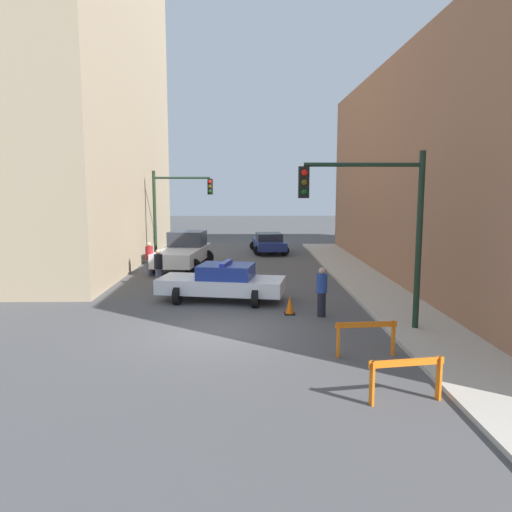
{
  "coord_description": "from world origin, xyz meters",
  "views": [
    {
      "loc": [
        0.84,
        -14.46,
        4.29
      ],
      "look_at": [
        1.24,
        5.61,
        1.5
      ],
      "focal_mm": 35.0,
      "sensor_mm": 36.0,
      "label": 1
    }
  ],
  "objects": [
    {
      "name": "building_corner_left",
      "position": [
        -12.0,
        14.0,
        12.65
      ],
      "size": [
        14.0,
        20.0,
        25.31
      ],
      "color": "tan",
      "rests_on": "ground_plane"
    },
    {
      "name": "traffic_light_far",
      "position": [
        -3.3,
        14.27,
        3.4
      ],
      "size": [
        3.44,
        0.35,
        5.2
      ],
      "color": "black",
      "rests_on": "ground_plane"
    },
    {
      "name": "barrier_mid",
      "position": [
        3.89,
        -2.25,
        0.62
      ],
      "size": [
        1.6,
        0.28,
        0.9
      ],
      "rotation": [
        0.0,
        0.0,
        0.08
      ],
      "color": "orange",
      "rests_on": "ground_plane"
    },
    {
      "name": "parked_car_near",
      "position": [
        2.32,
        17.96,
        0.67
      ],
      "size": [
        2.5,
        4.43,
        1.31
      ],
      "rotation": [
        0.0,
        0.0,
        0.08
      ],
      "color": "navy",
      "rests_on": "ground_plane"
    },
    {
      "name": "pedestrian_crossing",
      "position": [
        -2.91,
        6.65,
        0.86
      ],
      "size": [
        0.49,
        0.49,
        1.66
      ],
      "rotation": [
        0.0,
        0.0,
        4.21
      ],
      "color": "#474C66",
      "rests_on": "ground_plane"
    },
    {
      "name": "sidewalk_right",
      "position": [
        6.2,
        0.0,
        0.06
      ],
      "size": [
        2.4,
        44.0,
        0.12
      ],
      "color": "#B2ADA3",
      "rests_on": "ground_plane"
    },
    {
      "name": "traffic_cone",
      "position": [
        2.32,
        2.01,
        0.32
      ],
      "size": [
        0.36,
        0.36,
        0.66
      ],
      "color": "black",
      "rests_on": "ground_plane"
    },
    {
      "name": "ground_plane",
      "position": [
        0.0,
        0.0,
        0.0
      ],
      "size": [
        120.0,
        120.0,
        0.0
      ],
      "primitive_type": "plane",
      "color": "#4C4C4F"
    },
    {
      "name": "traffic_light_near",
      "position": [
        4.73,
        -0.07,
        3.53
      ],
      "size": [
        3.64,
        0.35,
        5.2
      ],
      "color": "black",
      "rests_on": "sidewalk_right"
    },
    {
      "name": "barrier_front",
      "position": [
        4.03,
        -5.01,
        0.62
      ],
      "size": [
        1.59,
        0.4,
        0.9
      ],
      "rotation": [
        0.0,
        0.0,
        0.16
      ],
      "color": "orange",
      "rests_on": "ground_plane"
    },
    {
      "name": "police_car",
      "position": [
        -0.05,
        4.09,
        0.72
      ],
      "size": [
        4.96,
        2.91,
        1.52
      ],
      "rotation": [
        0.0,
        0.0,
        1.38
      ],
      "color": "white",
      "rests_on": "ground_plane"
    },
    {
      "name": "white_truck",
      "position": [
        -2.46,
        11.81,
        0.91
      ],
      "size": [
        3.05,
        5.6,
        1.9
      ],
      "rotation": [
        0.0,
        0.0,
        -0.12
      ],
      "color": "silver",
      "rests_on": "ground_plane"
    },
    {
      "name": "pedestrian_corner",
      "position": [
        -3.85,
        9.49,
        0.86
      ],
      "size": [
        0.45,
        0.45,
        1.66
      ],
      "rotation": [
        0.0,
        0.0,
        5.0
      ],
      "color": "#474C66",
      "rests_on": "ground_plane"
    },
    {
      "name": "pedestrian_sidewalk",
      "position": [
        3.35,
        1.69,
        0.86
      ],
      "size": [
        0.45,
        0.45,
        1.66
      ],
      "rotation": [
        0.0,
        0.0,
        4.4
      ],
      "color": "black",
      "rests_on": "ground_plane"
    }
  ]
}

